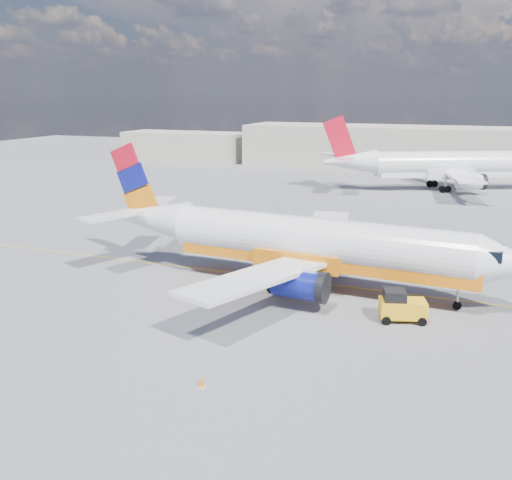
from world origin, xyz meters
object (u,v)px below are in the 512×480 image
(main_jet, at_px, (303,242))
(gse_tug, at_px, (401,306))
(traffic_cone, at_px, (201,383))
(second_jet, at_px, (447,165))

(main_jet, xyz_separation_m, gse_tug, (7.99, -4.24, -2.48))
(main_jet, xyz_separation_m, traffic_cone, (-0.29, -16.71, -3.23))
(second_jet, distance_m, gse_tug, 54.70)
(second_jet, bearing_deg, traffic_cone, -121.29)
(main_jet, bearing_deg, gse_tug, -23.78)
(gse_tug, bearing_deg, second_jet, 73.21)
(main_jet, distance_m, traffic_cone, 17.03)
(main_jet, bearing_deg, traffic_cone, -86.80)
(second_jet, bearing_deg, gse_tug, -114.18)
(main_jet, height_order, traffic_cone, main_jet)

